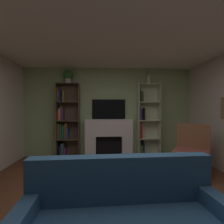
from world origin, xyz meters
name	(u,v)px	position (x,y,z in m)	size (l,w,h in m)	color
ground_plane	(117,206)	(0.00, 0.00, 0.00)	(6.47, 6.47, 0.00)	brown
wall_back_accent	(109,112)	(0.00, 2.73, 1.28)	(4.97, 0.06, 2.56)	#9EB984
ceiling	(117,21)	(0.00, 0.00, 2.59)	(4.97, 5.51, 0.06)	white
fireplace	(109,137)	(0.00, 2.57, 0.57)	(1.46, 0.55, 1.07)	white
tv	(109,109)	(0.00, 2.67, 1.36)	(0.96, 0.06, 0.57)	black
bookshelf_left	(66,123)	(-1.22, 2.58, 0.97)	(0.64, 0.32, 2.08)	brown
bookshelf_right	(145,122)	(1.06, 2.58, 1.00)	(0.64, 0.33, 2.08)	beige
potted_plant	(68,76)	(-1.14, 2.55, 2.30)	(0.27, 0.27, 0.37)	beige
vase_with_flowers	(148,79)	(1.14, 2.55, 2.22)	(0.11, 0.11, 0.44)	beige
armchair	(192,149)	(1.70, 1.16, 0.53)	(0.90, 0.89, 1.04)	brown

